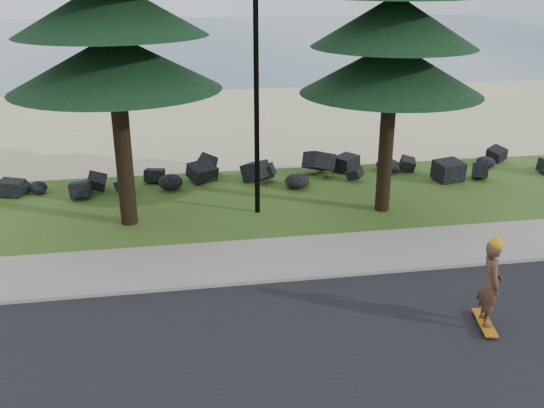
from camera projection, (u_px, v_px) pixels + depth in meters
name	position (u px, v px, depth m)	size (l,w,h in m)	color
ground	(277.00, 262.00, 14.04)	(160.00, 160.00, 0.00)	#2E571B
road	(325.00, 384.00, 9.90)	(160.00, 7.00, 0.02)	black
kerb	(285.00, 278.00, 13.20)	(160.00, 0.20, 0.10)	gray
sidewalk	(276.00, 257.00, 14.21)	(160.00, 2.00, 0.08)	#9F9685
beach_sand	(222.00, 120.00, 27.38)	(160.00, 15.00, 0.01)	#C6B384
ocean	(189.00, 38.00, 60.96)	(160.00, 58.00, 0.01)	#3C6674
seawall_boulders	(247.00, 184.00, 19.19)	(60.00, 2.40, 1.10)	black
lamp_post	(256.00, 62.00, 15.50)	(0.25, 0.14, 8.14)	black
skateboarder	(490.00, 284.00, 11.16)	(0.52, 1.02, 1.85)	#BA6A0A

